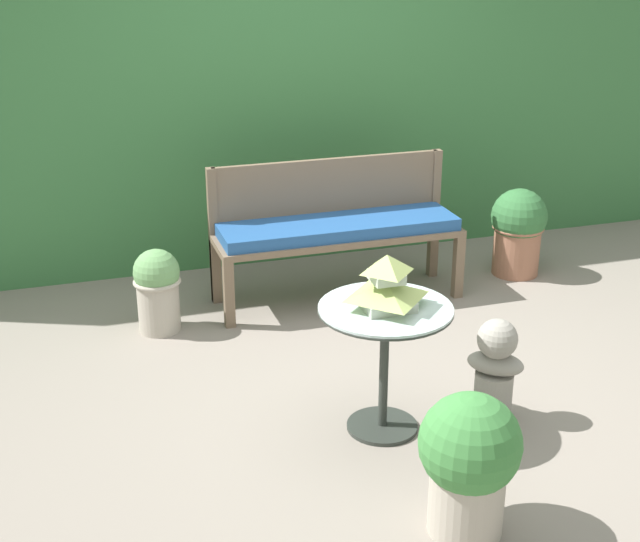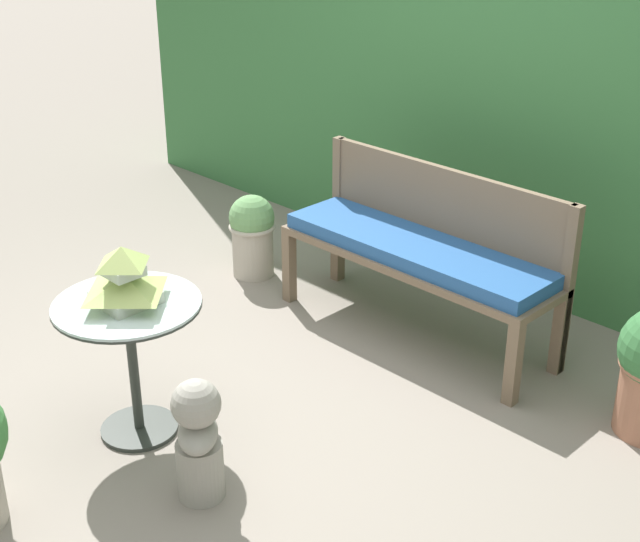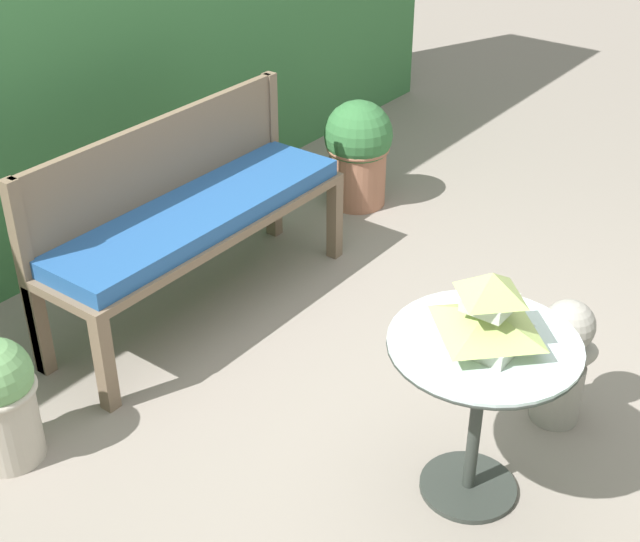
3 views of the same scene
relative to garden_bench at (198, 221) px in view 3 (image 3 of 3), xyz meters
name	(u,v)px [view 3 (image 3 of 3)]	position (x,y,z in m)	size (l,w,h in m)	color
ground	(388,411)	(-0.11, -1.10, -0.46)	(30.00, 30.00, 0.00)	gray
garden_bench	(198,221)	(0.00, 0.00, 0.00)	(1.58, 0.46, 0.54)	brown
bench_backrest	(161,170)	(0.00, 0.21, 0.19)	(1.58, 0.06, 0.89)	brown
patio_table	(481,376)	(-0.30, -1.56, 0.05)	(0.63, 0.63, 0.65)	#2D332D
pagoda_birdhouse	(488,313)	(-0.30, -1.56, 0.30)	(0.31, 0.31, 0.26)	#B2BCA8
garden_bust	(563,360)	(0.25, -1.64, -0.18)	(0.31, 0.30, 0.54)	gray
potted_plant_bench_left	(358,150)	(1.33, 0.06, -0.14)	(0.38, 0.38, 0.61)	#9E664C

